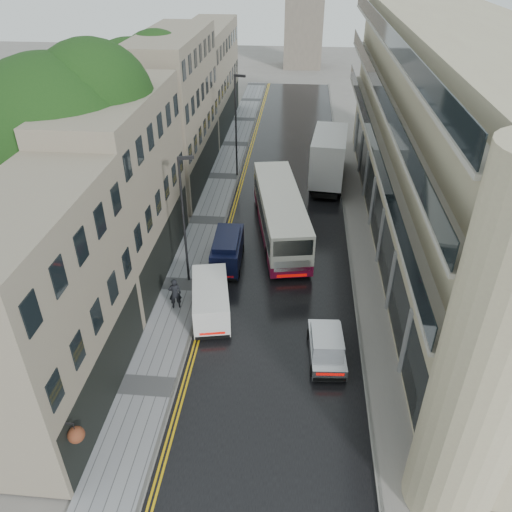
% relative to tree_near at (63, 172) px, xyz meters
% --- Properties ---
extents(road, '(9.00, 85.00, 0.02)m').
position_rel_tree_near_xyz_m(road, '(12.50, 7.50, -6.94)').
color(road, black).
rests_on(road, ground).
extents(left_sidewalk, '(2.70, 85.00, 0.12)m').
position_rel_tree_near_xyz_m(left_sidewalk, '(6.65, 7.50, -6.89)').
color(left_sidewalk, gray).
rests_on(left_sidewalk, ground).
extents(right_sidewalk, '(1.80, 85.00, 0.12)m').
position_rel_tree_near_xyz_m(right_sidewalk, '(17.90, 7.50, -6.89)').
color(right_sidewalk, slate).
rests_on(right_sidewalk, ground).
extents(old_shop_row, '(4.50, 56.00, 12.00)m').
position_rel_tree_near_xyz_m(old_shop_row, '(3.05, 10.00, -0.95)').
color(old_shop_row, gray).
rests_on(old_shop_row, ground).
extents(modern_block, '(8.00, 40.00, 14.00)m').
position_rel_tree_near_xyz_m(modern_block, '(22.80, 6.00, 0.05)').
color(modern_block, tan).
rests_on(modern_block, ground).
extents(tree_near, '(10.56, 10.56, 13.89)m').
position_rel_tree_near_xyz_m(tree_near, '(0.00, 0.00, 0.00)').
color(tree_near, black).
rests_on(tree_near, ground).
extents(tree_far, '(9.24, 9.24, 12.46)m').
position_rel_tree_near_xyz_m(tree_far, '(0.30, 13.00, -0.72)').
color(tree_far, black).
rests_on(tree_far, ground).
extents(cream_bus, '(4.75, 12.12, 3.23)m').
position_rel_tree_near_xyz_m(cream_bus, '(11.54, 2.54, -5.31)').
color(cream_bus, silver).
rests_on(cream_bus, road).
extents(white_lorry, '(3.51, 9.12, 4.67)m').
position_rel_tree_near_xyz_m(white_lorry, '(14.41, 13.51, -4.59)').
color(white_lorry, silver).
rests_on(white_lorry, road).
extents(silver_hatchback, '(1.91, 3.93, 1.44)m').
position_rel_tree_near_xyz_m(silver_hatchback, '(14.48, -7.61, -6.21)').
color(silver_hatchback, '#B1B1B6').
rests_on(silver_hatchback, road).
extents(white_van, '(2.79, 4.82, 2.05)m').
position_rel_tree_near_xyz_m(white_van, '(8.20, -5.19, -5.90)').
color(white_van, silver).
rests_on(white_van, road).
extents(navy_van, '(1.86, 4.42, 2.23)m').
position_rel_tree_near_xyz_m(navy_van, '(8.20, 0.34, -5.81)').
color(navy_van, black).
rests_on(navy_van, road).
extents(pedestrian, '(0.82, 0.64, 1.96)m').
position_rel_tree_near_xyz_m(pedestrian, '(6.64, -3.08, -5.84)').
color(pedestrian, black).
rests_on(pedestrian, left_sidewalk).
extents(lamp_post_near, '(0.93, 0.44, 8.07)m').
position_rel_tree_near_xyz_m(lamp_post_near, '(6.80, -0.30, -2.79)').
color(lamp_post_near, black).
rests_on(lamp_post_near, left_sidewalk).
extents(lamp_post_far, '(1.00, 0.48, 8.72)m').
position_rel_tree_near_xyz_m(lamp_post_far, '(7.80, 16.12, -2.47)').
color(lamp_post_far, black).
rests_on(lamp_post_far, left_sidewalk).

